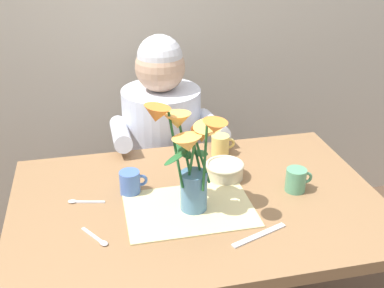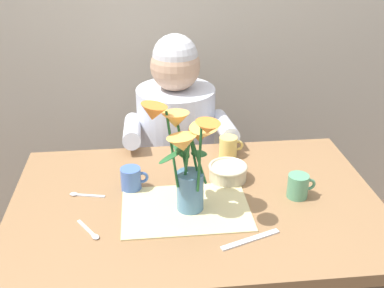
# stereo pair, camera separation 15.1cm
# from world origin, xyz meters

# --- Properties ---
(dining_table) EXTENTS (1.20, 0.80, 0.74)m
(dining_table) POSITION_xyz_m (0.00, 0.00, 0.64)
(dining_table) COLOR olive
(dining_table) RESTS_ON ground_plane
(seated_person) EXTENTS (0.45, 0.47, 1.14)m
(seated_person) POSITION_xyz_m (-0.02, 0.62, 0.56)
(seated_person) COLOR #4C4C56
(seated_person) RESTS_ON ground_plane
(striped_placemat) EXTENTS (0.40, 0.28, 0.00)m
(striped_placemat) POSITION_xyz_m (-0.04, -0.05, 0.74)
(striped_placemat) COLOR beige
(striped_placemat) RESTS_ON dining_table
(flower_vase) EXTENTS (0.26, 0.24, 0.35)m
(flower_vase) POSITION_xyz_m (-0.03, -0.05, 0.94)
(flower_vase) COLOR teal
(flower_vase) RESTS_ON dining_table
(ceramic_bowl) EXTENTS (0.14, 0.14, 0.06)m
(ceramic_bowl) POSITION_xyz_m (0.13, 0.12, 0.77)
(ceramic_bowl) COLOR beige
(ceramic_bowl) RESTS_ON dining_table
(dinner_knife) EXTENTS (0.18, 0.08, 0.00)m
(dinner_knife) POSITION_xyz_m (0.13, -0.22, 0.74)
(dinner_knife) COLOR silver
(dinner_knife) RESTS_ON dining_table
(tea_cup) EXTENTS (0.09, 0.07, 0.08)m
(tea_cup) POSITION_xyz_m (-0.21, 0.09, 0.78)
(tea_cup) COLOR #476BB7
(tea_cup) RESTS_ON dining_table
(ceramic_mug) EXTENTS (0.09, 0.07, 0.08)m
(ceramic_mug) POSITION_xyz_m (0.33, -0.01, 0.78)
(ceramic_mug) COLOR #569970
(ceramic_mug) RESTS_ON dining_table
(coffee_cup) EXTENTS (0.09, 0.07, 0.08)m
(coffee_cup) POSITION_xyz_m (0.16, 0.29, 0.78)
(coffee_cup) COLOR #E5C666
(coffee_cup) RESTS_ON dining_table
(spoon_0) EXTENTS (0.08, 0.11, 0.01)m
(spoon_0) POSITION_xyz_m (-0.32, -0.14, 0.74)
(spoon_0) COLOR silver
(spoon_0) RESTS_ON dining_table
(spoon_1) EXTENTS (0.12, 0.04, 0.01)m
(spoon_1) POSITION_xyz_m (-0.37, 0.07, 0.74)
(spoon_1) COLOR silver
(spoon_1) RESTS_ON dining_table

